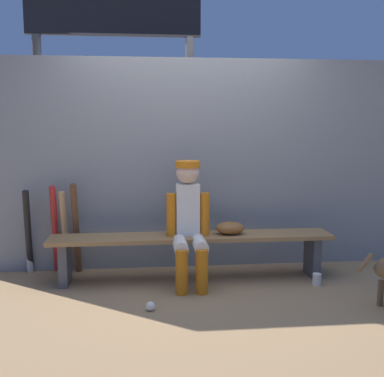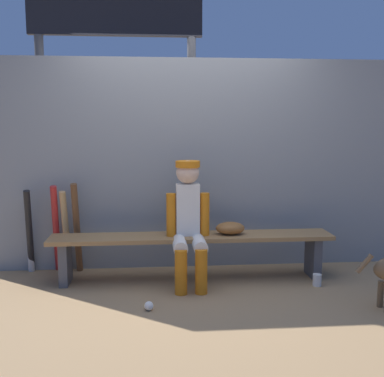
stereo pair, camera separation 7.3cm
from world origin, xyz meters
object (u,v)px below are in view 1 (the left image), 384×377
object	(u,v)px
bat_wood_tan	(65,232)
baseball	(150,306)
cup_on_bench	(195,228)
baseball_glove	(230,228)
bat_aluminum_silver	(28,233)
bat_aluminum_black	(28,232)
cup_on_ground	(317,279)
bat_wood_dark	(76,229)
dugout_bench	(192,244)
scoreboard	(120,41)
player_seated	(189,218)
bat_aluminum_red	(55,229)

from	to	relation	value
bat_wood_tan	baseball	world-z (taller)	bat_wood_tan
baseball	cup_on_bench	distance (m)	1.00
baseball_glove	bat_aluminum_silver	size ratio (longest dim) A/B	0.34
bat_aluminum_black	baseball	world-z (taller)	bat_aluminum_black
bat_aluminum_black	cup_on_ground	world-z (taller)	bat_aluminum_black
bat_wood_dark	bat_wood_tan	size ratio (longest dim) A/B	1.11
dugout_bench	bat_aluminum_black	bearing A→B (deg)	168.87
dugout_bench	scoreboard	size ratio (longest dim) A/B	0.78
cup_on_bench	dugout_bench	bearing A→B (deg)	-129.65
dugout_bench	cup_on_ground	distance (m)	1.22
scoreboard	player_seated	bearing A→B (deg)	-62.05
bat_wood_dark	bat_aluminum_silver	world-z (taller)	bat_wood_dark
bat_wood_tan	dugout_bench	bearing A→B (deg)	-14.78
bat_wood_dark	dugout_bench	bearing A→B (deg)	-14.24
dugout_bench	bat_aluminum_silver	world-z (taller)	bat_aluminum_silver
bat_aluminum_red	bat_aluminum_silver	size ratio (longest dim) A/B	1.09
baseball_glove	cup_on_ground	bearing A→B (deg)	-19.28
player_seated	bat_aluminum_red	xyz separation A→B (m)	(-1.30, 0.45, -0.18)
bat_wood_tan	bat_aluminum_red	bearing A→B (deg)	175.31
player_seated	cup_on_bench	bearing A→B (deg)	63.40
cup_on_ground	baseball	bearing A→B (deg)	-163.89
bat_wood_dark	baseball_glove	bearing A→B (deg)	-10.82
bat_wood_dark	bat_aluminum_black	size ratio (longest dim) A/B	1.07
baseball_glove	bat_wood_tan	size ratio (longest dim) A/B	0.33
bat_wood_dark	bat_wood_tan	xyz separation A→B (m)	(-0.12, 0.04, -0.04)
dugout_bench	scoreboard	xyz separation A→B (m)	(-0.70, 1.13, 2.07)
bat_wood_tan	bat_aluminum_black	size ratio (longest dim) A/B	0.97
baseball_glove	cup_on_ground	xyz separation A→B (m)	(0.78, -0.27, -0.45)
baseball_glove	bat_aluminum_black	distance (m)	2.00
cup_on_ground	scoreboard	world-z (taller)	scoreboard
bat_aluminum_red	cup_on_ground	world-z (taller)	bat_aluminum_red
bat_wood_tan	cup_on_ground	world-z (taller)	bat_wood_tan
bat_aluminum_red	bat_aluminum_black	bearing A→B (deg)	-175.13
player_seated	bat_aluminum_red	size ratio (longest dim) A/B	1.27
baseball_glove	scoreboard	xyz separation A→B (m)	(-1.07, 1.13, 1.92)
bat_aluminum_black	scoreboard	bearing A→B (deg)	41.87
baseball_glove	bat_wood_dark	size ratio (longest dim) A/B	0.30
baseball_glove	bat_aluminum_silver	distance (m)	2.01
dugout_bench	bat_aluminum_silver	size ratio (longest dim) A/B	3.24
bat_aluminum_silver	cup_on_bench	xyz separation A→B (m)	(1.65, -0.31, 0.08)
player_seated	bat_aluminum_silver	bearing A→B (deg)	163.62
dugout_bench	baseball_glove	xyz separation A→B (m)	(0.37, 0.00, 0.15)
dugout_bench	bat_wood_tan	size ratio (longest dim) A/B	3.19
baseball_glove	bat_aluminum_silver	xyz separation A→B (m)	(-1.98, 0.35, -0.09)
player_seated	bat_wood_dark	size ratio (longest dim) A/B	1.24
baseball_glove	bat_aluminum_red	size ratio (longest dim) A/B	0.31
player_seated	bat_aluminum_silver	size ratio (longest dim) A/B	1.39
bat_aluminum_red	bat_aluminum_black	distance (m)	0.26
bat_wood_tan	baseball	xyz separation A→B (m)	(0.83, -1.05, -0.39)
dugout_bench	scoreboard	distance (m)	2.46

